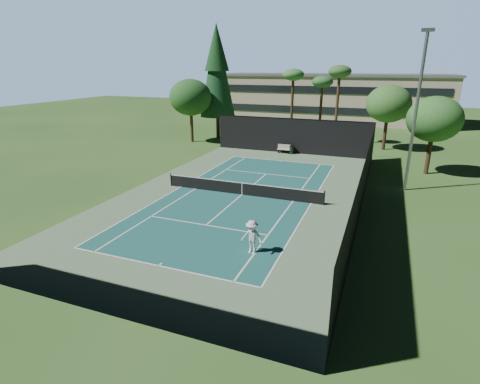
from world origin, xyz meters
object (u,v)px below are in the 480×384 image
(tennis_ball_a, at_px, (116,240))
(park_bench, at_px, (284,149))
(trash_bin, at_px, (292,150))
(tennis_ball_c, at_px, (252,179))
(player, at_px, (252,237))
(tennis_net, at_px, (242,188))
(tennis_ball_b, at_px, (221,188))
(tennis_ball_d, at_px, (199,177))

(tennis_ball_a, relative_size, park_bench, 0.05)
(park_bench, bearing_deg, trash_bin, -1.70)
(tennis_ball_c, distance_m, park_bench, 11.21)
(player, xyz_separation_m, tennis_ball_c, (-4.68, 13.25, -0.91))
(trash_bin, bearing_deg, tennis_net, -90.69)
(tennis_ball_b, relative_size, tennis_ball_d, 1.11)
(tennis_ball_d, bearing_deg, trash_bin, 66.40)
(trash_bin, bearing_deg, player, -81.26)
(player, bearing_deg, tennis_ball_c, 113.67)
(tennis_ball_b, height_order, park_bench, park_bench)
(tennis_ball_b, relative_size, tennis_ball_c, 1.13)
(tennis_ball_d, xyz_separation_m, trash_bin, (5.48, 12.55, 0.45))
(park_bench, height_order, trash_bin, park_bench)
(tennis_ball_a, xyz_separation_m, tennis_ball_d, (-1.37, 13.31, -0.00))
(park_bench, bearing_deg, tennis_net, -87.27)
(player, height_order, park_bench, player)
(park_bench, bearing_deg, tennis_ball_b, -95.87)
(tennis_ball_b, bearing_deg, tennis_net, -23.17)
(tennis_net, height_order, tennis_ball_b, tennis_net)
(tennis_net, relative_size, player, 6.83)
(tennis_net, bearing_deg, park_bench, 92.73)
(player, relative_size, tennis_ball_d, 30.24)
(tennis_ball_c, relative_size, park_bench, 0.04)
(tennis_ball_b, distance_m, tennis_ball_d, 3.69)
(tennis_ball_b, bearing_deg, tennis_ball_c, 66.41)
(tennis_net, height_order, player, player)
(player, bearing_deg, trash_bin, 102.94)
(tennis_ball_a, height_order, trash_bin, trash_bin)
(tennis_ball_b, bearing_deg, tennis_ball_a, -98.49)
(trash_bin, bearing_deg, tennis_ball_b, -99.47)
(tennis_ball_b, distance_m, park_bench, 14.75)
(tennis_ball_a, distance_m, trash_bin, 26.19)
(trash_bin, bearing_deg, tennis_ball_a, -99.04)
(player, distance_m, trash_bin, 24.72)
(tennis_ball_c, xyz_separation_m, park_bench, (-0.00, 11.20, 0.52))
(tennis_ball_a, bearing_deg, tennis_ball_d, 95.87)
(tennis_net, distance_m, tennis_ball_a, 11.00)
(tennis_ball_d, height_order, trash_bin, trash_bin)
(park_bench, bearing_deg, tennis_ball_a, -97.01)
(trash_bin, bearing_deg, tennis_ball_d, -113.60)
(player, xyz_separation_m, trash_bin, (-3.76, 24.43, -0.47))
(tennis_ball_a, distance_m, tennis_ball_b, 11.35)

